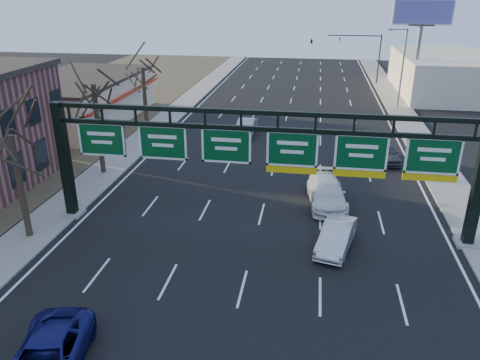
% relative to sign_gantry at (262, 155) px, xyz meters
% --- Properties ---
extents(ground, '(160.00, 160.00, 0.00)m').
position_rel_sign_gantry_xyz_m(ground, '(-0.16, -8.00, -4.63)').
color(ground, black).
rests_on(ground, ground).
extents(sidewalk_left, '(3.00, 120.00, 0.12)m').
position_rel_sign_gantry_xyz_m(sidewalk_left, '(-12.96, 12.00, -4.57)').
color(sidewalk_left, gray).
rests_on(sidewalk_left, ground).
extents(sidewalk_right, '(3.00, 120.00, 0.12)m').
position_rel_sign_gantry_xyz_m(sidewalk_right, '(12.64, 12.00, -4.57)').
color(sidewalk_right, gray).
rests_on(sidewalk_right, ground).
extents(dirt_strip_left, '(21.00, 120.00, 0.06)m').
position_rel_sign_gantry_xyz_m(dirt_strip_left, '(-25.16, 12.00, -4.60)').
color(dirt_strip_left, '#473D2B').
rests_on(dirt_strip_left, ground).
extents(lane_markings, '(21.60, 120.00, 0.01)m').
position_rel_sign_gantry_xyz_m(lane_markings, '(-0.16, 12.00, -4.62)').
color(lane_markings, white).
rests_on(lane_markings, ground).
extents(sign_gantry, '(24.60, 1.20, 7.20)m').
position_rel_sign_gantry_xyz_m(sign_gantry, '(0.00, 0.00, 0.00)').
color(sign_gantry, black).
rests_on(sign_gantry, ground).
extents(cream_strip, '(10.90, 18.40, 4.70)m').
position_rel_sign_gantry_xyz_m(cream_strip, '(-21.64, 21.00, -2.27)').
color(cream_strip, '#B9AF99').
rests_on(cream_strip, ground).
extents(building_right_distant, '(12.00, 20.00, 5.00)m').
position_rel_sign_gantry_xyz_m(building_right_distant, '(19.84, 42.00, -2.13)').
color(building_right_distant, '#B9AF99').
rests_on(building_right_distant, ground).
extents(tree_gantry, '(3.60, 3.60, 8.48)m').
position_rel_sign_gantry_xyz_m(tree_gantry, '(-12.96, -3.00, 2.48)').
color(tree_gantry, '#2E2619').
rests_on(tree_gantry, sidewalk_left).
extents(tree_mid, '(3.60, 3.60, 9.24)m').
position_rel_sign_gantry_xyz_m(tree_mid, '(-12.96, 7.00, 3.23)').
color(tree_mid, '#2E2619').
rests_on(tree_mid, sidewalk_left).
extents(tree_far, '(3.60, 3.60, 8.86)m').
position_rel_sign_gantry_xyz_m(tree_far, '(-12.96, 17.00, 2.86)').
color(tree_far, '#2E2619').
rests_on(tree_far, sidewalk_left).
extents(streetlight_far, '(2.15, 0.22, 9.00)m').
position_rel_sign_gantry_xyz_m(streetlight_far, '(12.31, 32.00, 0.45)').
color(streetlight_far, slate).
rests_on(streetlight_far, sidewalk_right).
extents(billboard_right, '(7.00, 0.50, 12.00)m').
position_rel_sign_gantry_xyz_m(billboard_right, '(14.84, 36.98, 4.43)').
color(billboard_right, slate).
rests_on(billboard_right, ground).
extents(traffic_signal_mast, '(10.16, 0.54, 7.00)m').
position_rel_sign_gantry_xyz_m(traffic_signal_mast, '(5.53, 47.00, 0.87)').
color(traffic_signal_mast, black).
rests_on(traffic_signal_mast, ground).
extents(car_blue_suv, '(3.43, 5.71, 1.48)m').
position_rel_sign_gantry_xyz_m(car_blue_suv, '(-6.39, -12.39, -3.89)').
color(car_blue_suv, navy).
rests_on(car_blue_suv, ground).
extents(car_silver_sedan, '(2.51, 4.60, 1.44)m').
position_rel_sign_gantry_xyz_m(car_silver_sedan, '(4.34, -1.50, -3.91)').
color(car_silver_sedan, silver).
rests_on(car_silver_sedan, ground).
extents(car_white_wagon, '(2.90, 5.82, 1.62)m').
position_rel_sign_gantry_xyz_m(car_white_wagon, '(3.86, 4.15, -3.82)').
color(car_white_wagon, white).
rests_on(car_white_wagon, ground).
extents(car_grey_far, '(2.33, 4.48, 1.46)m').
position_rel_sign_gantry_xyz_m(car_grey_far, '(8.73, 13.20, -3.90)').
color(car_grey_far, '#3C3F41').
rests_on(car_grey_far, ground).
extents(car_silver_distant, '(1.77, 4.71, 1.54)m').
position_rel_sign_gantry_xyz_m(car_silver_distant, '(-3.60, 18.51, -3.86)').
color(car_silver_distant, '#A1A1A6').
rests_on(car_silver_distant, ground).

